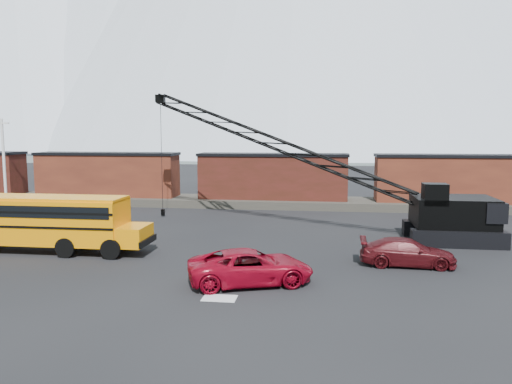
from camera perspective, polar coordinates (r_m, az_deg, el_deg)
ground at (r=24.86m, az=-3.39°, el=-9.02°), size 160.00×160.00×0.00m
gravel_berm at (r=46.14m, az=1.93°, el=-1.18°), size 120.00×5.00×0.70m
boxcar_west_near at (r=50.10m, az=-16.59°, el=1.95°), size 13.70×3.10×4.17m
boxcar_mid at (r=45.86m, az=1.94°, el=1.80°), size 13.70×3.10×4.17m
boxcar_east_near at (r=47.00m, az=21.74°, el=1.44°), size 13.70×3.10×4.17m
utility_pole at (r=50.48m, az=-26.85°, el=3.11°), size 1.40×0.24×8.00m
snow_patch at (r=21.02m, az=-4.19°, el=-12.00°), size 1.40×0.90×0.02m
school_bus at (r=30.84m, az=-23.03°, el=-3.03°), size 11.65×2.65×3.19m
red_pickup at (r=22.65m, az=-0.61°, el=-8.54°), size 6.17×4.31×1.56m
maroon_suv at (r=26.79m, az=16.92°, el=-6.61°), size 4.84×2.10×1.39m
crawler_crane at (r=35.36m, az=2.88°, el=5.27°), size 24.14×9.06×9.93m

